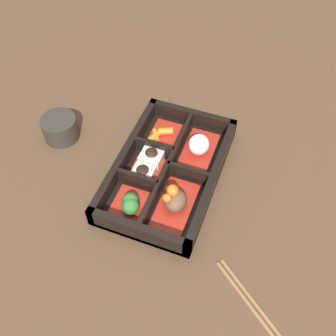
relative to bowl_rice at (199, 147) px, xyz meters
name	(u,v)px	position (x,y,z in m)	size (l,w,h in m)	color
ground_plane	(168,176)	(0.07, -0.04, -0.03)	(3.00, 3.00, 0.00)	#4C3523
bento_base	(168,174)	(0.07, -0.04, -0.02)	(0.31, 0.19, 0.01)	black
bento_rim	(167,169)	(0.07, -0.04, -0.01)	(0.31, 0.19, 0.04)	black
bowl_rice	(199,147)	(0.00, 0.00, 0.00)	(0.12, 0.06, 0.05)	maroon
bowl_stew	(175,201)	(0.14, 0.00, 0.00)	(0.12, 0.06, 0.05)	maroon
bowl_carrots	(162,135)	(-0.02, -0.08, -0.01)	(0.08, 0.06, 0.02)	maroon
bowl_tofu	(147,165)	(0.08, -0.08, -0.01)	(0.09, 0.06, 0.03)	maroon
bowl_greens	(130,204)	(0.17, -0.08, 0.00)	(0.07, 0.06, 0.04)	maroon
tea_cup	(60,127)	(0.05, -0.29, 0.00)	(0.07, 0.07, 0.05)	#2D2823
chopsticks	(259,312)	(0.27, 0.19, -0.03)	(0.14, 0.17, 0.01)	brown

